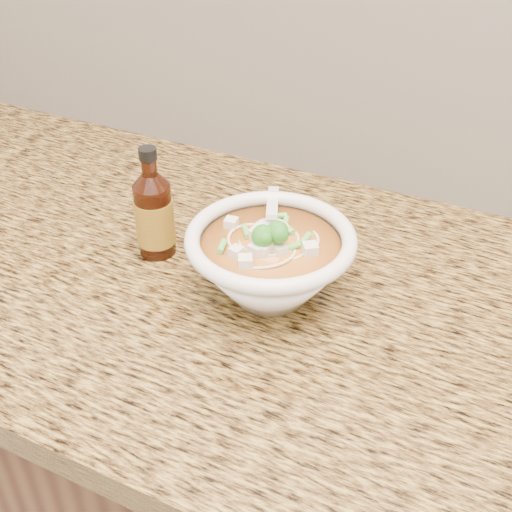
% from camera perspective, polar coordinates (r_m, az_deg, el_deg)
% --- Properties ---
extents(counter_slab, '(4.00, 0.68, 0.04)m').
position_cam_1_polar(counter_slab, '(0.83, 14.00, -7.10)').
color(counter_slab, olive).
rests_on(counter_slab, cabinet).
extents(soup_bowl, '(0.21, 0.23, 0.12)m').
position_cam_1_polar(soup_bowl, '(0.80, 1.26, -0.65)').
color(soup_bowl, white).
rests_on(soup_bowl, counter_slab).
extents(hot_sauce_bottle, '(0.07, 0.07, 0.16)m').
position_cam_1_polar(hot_sauce_bottle, '(0.89, -9.03, 3.62)').
color(hot_sauce_bottle, '#3F1508').
rests_on(hot_sauce_bottle, counter_slab).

